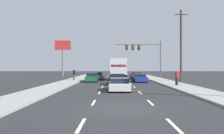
{
  "coord_description": "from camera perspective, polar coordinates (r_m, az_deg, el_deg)",
  "views": [
    {
      "loc": [
        -0.5,
        -11.19,
        2.14
      ],
      "look_at": [
        -0.73,
        18.18,
        2.12
      ],
      "focal_mm": 34.29,
      "sensor_mm": 36.0,
      "label": 1
    }
  ],
  "objects": [
    {
      "name": "car_white",
      "position": [
        19.44,
        1.99,
        -4.71
      ],
      "size": [
        1.94,
        4.18,
        1.14
      ],
      "color": "white",
      "rests_on": "ground_plane"
    },
    {
      "name": "sidewalk_left",
      "position": [
        31.87,
        -10.83,
        -3.69
      ],
      "size": [
        2.94,
        80.0,
        0.14
      ],
      "primitive_type": "cube",
      "color": "#9E9E99",
      "rests_on": "ground_plane"
    },
    {
      "name": "utility_pole_mid",
      "position": [
        31.2,
        17.92,
        5.54
      ],
      "size": [
        1.8,
        0.28,
        10.0
      ],
      "color": "brown",
      "rests_on": "ground_plane"
    },
    {
      "name": "car_maroon",
      "position": [
        37.99,
        6.53,
        -2.34
      ],
      "size": [
        1.97,
        4.55,
        1.22
      ],
      "color": "maroon",
      "rests_on": "ground_plane"
    },
    {
      "name": "car_gray",
      "position": [
        37.8,
        -3.92,
        -2.35
      ],
      "size": [
        2.09,
        4.42,
        1.24
      ],
      "color": "slate",
      "rests_on": "ground_plane"
    },
    {
      "name": "car_black",
      "position": [
        26.39,
        1.46,
        -3.3
      ],
      "size": [
        2.01,
        4.6,
        1.32
      ],
      "color": "black",
      "rests_on": "ground_plane"
    },
    {
      "name": "pedestrian_near_corner",
      "position": [
        24.62,
        16.89,
        -2.71
      ],
      "size": [
        0.38,
        0.38,
        1.66
      ],
      "color": "#1E233F",
      "rests_on": "sidewalk_right"
    },
    {
      "name": "lane_markings",
      "position": [
        32.92,
        1.33,
        -3.69
      ],
      "size": [
        3.54,
        62.0,
        0.01
      ],
      "color": "silver",
      "rests_on": "ground_plane"
    },
    {
      "name": "ground_plane",
      "position": [
        36.26,
        1.25,
        -3.35
      ],
      "size": [
        140.0,
        140.0,
        0.0
      ],
      "primitive_type": "plane",
      "color": "#2B2B2D"
    },
    {
      "name": "box_truck",
      "position": [
        35.13,
        1.58,
        -0.28
      ],
      "size": [
        2.76,
        7.99,
        3.41
      ],
      "color": "white",
      "rests_on": "ground_plane"
    },
    {
      "name": "traffic_signal_mast",
      "position": [
        42.22,
        7.58,
        4.5
      ],
      "size": [
        8.8,
        0.69,
        7.26
      ],
      "color": "#595B56",
      "rests_on": "ground_plane"
    },
    {
      "name": "car_green",
      "position": [
        31.09,
        -5.3,
        -2.84
      ],
      "size": [
        1.89,
        4.09,
        1.29
      ],
      "color": "#196B38",
      "rests_on": "ground_plane"
    },
    {
      "name": "pedestrian_mid_block",
      "position": [
        33.67,
        -10.07,
        -1.92
      ],
      "size": [
        0.38,
        0.38,
        1.71
      ],
      "color": "brown",
      "rests_on": "sidewalk_left"
    },
    {
      "name": "roadside_billboard",
      "position": [
        48.75,
        -12.97,
        4.07
      ],
      "size": [
        3.53,
        0.36,
        7.99
      ],
      "color": "slate",
      "rests_on": "ground_plane"
    },
    {
      "name": "car_blue",
      "position": [
        30.77,
        7.37,
        -2.96
      ],
      "size": [
        1.86,
        4.45,
        1.16
      ],
      "color": "#1E389E",
      "rests_on": "ground_plane"
    },
    {
      "name": "sidewalk_right",
      "position": [
        32.08,
        13.49,
        -3.67
      ],
      "size": [
        2.94,
        80.0,
        0.14
      ],
      "primitive_type": "cube",
      "color": "#9E9E99",
      "rests_on": "ground_plane"
    }
  ]
}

